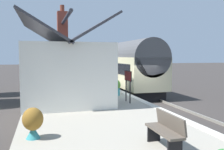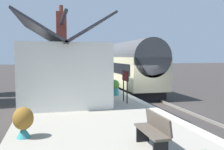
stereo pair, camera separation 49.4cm
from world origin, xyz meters
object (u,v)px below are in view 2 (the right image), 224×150
Objects in this scene: bench_near_building at (82,80)px; bench_mid_platform at (77,77)px; train at (131,67)px; planter_edge_near at (23,121)px; bench_by_lamp at (153,130)px; station_building at (63,70)px; station_sign_board at (125,79)px; lamp_post_platform at (88,55)px; planter_corner_building at (115,87)px; planter_bench_left at (96,82)px.

bench_mid_platform is at bearing 2.53° from bench_near_building.
train is 14.40m from planter_edge_near.
bench_by_lamp and bench_mid_platform have the same top height.
bench_by_lamp is at bearing -179.28° from bench_mid_platform.
planter_edge_near is (-13.92, 3.02, -0.00)m from bench_mid_platform.
station_building is at bearing 168.73° from bench_mid_platform.
station_sign_board reaches higher than planter_edge_near.
station_sign_board is at bearing -179.35° from lamp_post_platform.
bench_by_lamp is at bearing 169.32° from station_sign_board.
planter_corner_building reaches higher than bench_by_lamp.
train is 4.35m from bench_near_building.
station_building is 5.85m from bench_near_building.
bench_by_lamp is (-13.09, -0.09, 0.00)m from bench_near_building.
station_sign_board is (-2.28, 0.05, 0.71)m from planter_corner_building.
planter_bench_left is at bearing -135.74° from bench_near_building.
station_building is (-6.48, 5.84, 0.14)m from train.
lamp_post_platform is at bearing 1.09° from planter_corner_building.
bench_by_lamp is 1.85× the size of planter_bench_left.
bench_by_lamp is at bearing 163.95° from train.
bench_by_lamp is at bearing 176.70° from lamp_post_platform.
lamp_post_platform reaches higher than planter_corner_building.
planter_bench_left is 0.87× the size of planter_edge_near.
train is 6.76× the size of bench_mid_platform.
planter_corner_building is (-5.66, 2.85, -0.94)m from train.
planter_edge_near is at bearing 62.36° from bench_by_lamp.
lamp_post_platform is (3.71, 3.02, 0.92)m from train.
planter_edge_near is 0.96× the size of planter_corner_building.
train is at bearing -109.78° from bench_mid_platform.
lamp_post_platform is at bearing -2.26° from planter_bench_left.
bench_near_building is 13.09m from bench_by_lamp.
bench_mid_platform is (1.53, 4.25, -0.94)m from train.
planter_corner_building is at bearing -168.99° from bench_mid_platform.
bench_near_building is at bearing -17.28° from station_building.
train is at bearing -20.01° from station_sign_board.
planter_bench_left is 0.23× the size of lamp_post_platform.
bench_near_building is 5.17m from lamp_post_platform.
lamp_post_platform is (2.18, -1.22, 1.86)m from bench_mid_platform.
planter_corner_building is 0.58× the size of station_sign_board.
station_building is at bearing 13.26° from bench_by_lamp.
station_building reaches higher than planter_corner_building.
station_sign_board is (-6.95, -1.24, 0.71)m from bench_near_building.
bench_mid_platform is at bearing 70.22° from train.
bench_by_lamp is at bearing -117.64° from planter_edge_near.
planter_edge_near is at bearing 167.75° from bench_mid_platform.
station_building is at bearing 137.96° from train.
bench_near_building is at bearing 15.42° from planter_corner_building.
bench_mid_platform is 9.59m from station_sign_board.
bench_mid_platform is 3.58m from planter_bench_left.
lamp_post_platform is (9.37, 0.18, 1.86)m from planter_corner_building.
lamp_post_platform is at bearing -15.46° from station_building.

